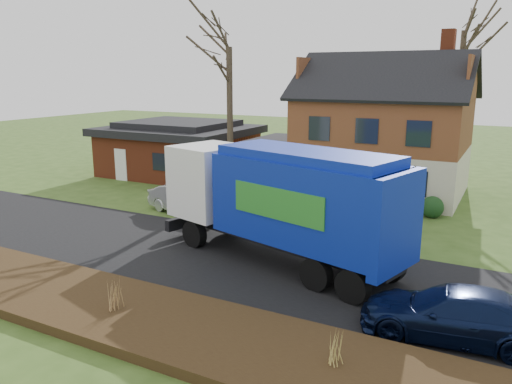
% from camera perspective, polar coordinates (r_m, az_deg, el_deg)
% --- Properties ---
extents(ground, '(120.00, 120.00, 0.00)m').
position_cam_1_polar(ground, '(18.95, -2.47, -7.93)').
color(ground, '#334D19').
rests_on(ground, ground).
extents(road, '(80.00, 7.00, 0.02)m').
position_cam_1_polar(road, '(18.94, -2.47, -7.91)').
color(road, black).
rests_on(road, ground).
extents(mulch_verge, '(80.00, 3.50, 0.30)m').
position_cam_1_polar(mulch_verge, '(14.95, -13.02, -13.74)').
color(mulch_verge, black).
rests_on(mulch_verge, ground).
extents(main_house, '(12.95, 8.95, 9.26)m').
position_cam_1_polar(main_house, '(30.21, 13.48, 7.58)').
color(main_house, beige).
rests_on(main_house, ground).
extents(ranch_house, '(9.80, 8.20, 3.70)m').
position_cam_1_polar(ranch_house, '(35.50, -8.76, 5.00)').
color(ranch_house, brown).
rests_on(ranch_house, ground).
extents(garbage_truck, '(10.47, 5.31, 4.34)m').
position_cam_1_polar(garbage_truck, '(18.14, 3.05, -0.62)').
color(garbage_truck, black).
rests_on(garbage_truck, ground).
extents(silver_sedan, '(4.68, 2.52, 1.46)m').
position_cam_1_polar(silver_sedan, '(25.28, -7.92, -0.84)').
color(silver_sedan, '#AFB1B7').
rests_on(silver_sedan, ground).
extents(navy_wagon, '(5.06, 2.51, 1.41)m').
position_cam_1_polar(navy_wagon, '(14.52, 21.75, -12.80)').
color(navy_wagon, '#0B1432').
rests_on(navy_wagon, ground).
extents(tree_front_west, '(3.90, 3.90, 11.59)m').
position_cam_1_polar(tree_front_west, '(28.97, -3.13, 18.64)').
color(tree_front_west, '#3E3125').
rests_on(tree_front_west, ground).
extents(tree_back, '(4.11, 4.11, 13.02)m').
position_cam_1_polar(tree_back, '(36.26, 22.91, 18.65)').
color(tree_back, '#3D3124').
rests_on(tree_back, ground).
extents(grass_clump_mid, '(0.32, 0.26, 0.90)m').
position_cam_1_polar(grass_clump_mid, '(15.01, -15.85, -11.27)').
color(grass_clump_mid, '#A97F4A').
rests_on(grass_clump_mid, mulch_verge).
extents(grass_clump_east, '(0.33, 0.27, 0.81)m').
position_cam_1_polar(grass_clump_east, '(12.17, 8.94, -17.26)').
color(grass_clump_east, tan).
rests_on(grass_clump_east, mulch_verge).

